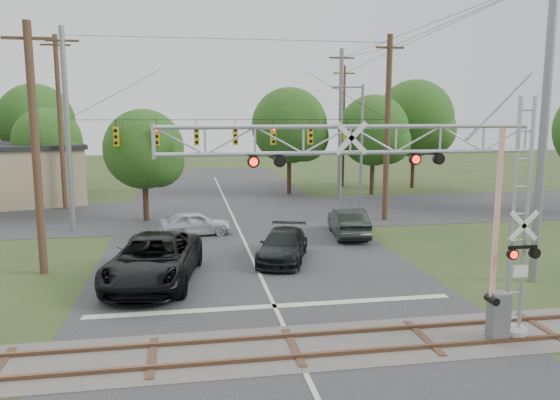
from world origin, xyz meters
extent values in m
plane|color=#2A3C1C|center=(0.00, 0.00, 0.00)|extent=(160.00, 160.00, 0.00)
cube|color=#29292C|center=(0.00, 10.00, 0.01)|extent=(14.00, 90.00, 0.02)
cube|color=#29292C|center=(0.00, 24.00, 0.01)|extent=(90.00, 12.00, 0.02)
cube|color=#4F4844|center=(0.00, 2.00, 0.02)|extent=(90.00, 3.20, 0.05)
cube|color=brown|center=(0.00, 1.28, 0.09)|extent=(90.00, 0.12, 0.14)
cube|color=brown|center=(0.00, 2.72, 0.09)|extent=(90.00, 0.12, 0.14)
cylinder|color=gray|center=(6.70, 1.70, 0.15)|extent=(0.90, 0.90, 0.30)
cube|color=silver|center=(6.65, 1.40, 2.16)|extent=(0.45, 0.03, 0.35)
cube|color=#5F6062|center=(6.10, 1.50, 0.75)|extent=(0.55, 0.45, 1.51)
cube|color=red|center=(5.85, 1.50, 3.82)|extent=(0.14, 0.09, 5.02)
cylinder|color=slate|center=(-9.50, 20.00, 5.75)|extent=(0.32, 0.32, 11.50)
cylinder|color=#3D271C|center=(9.50, 20.00, 5.75)|extent=(0.36, 0.36, 11.50)
cylinder|color=black|center=(0.00, 20.00, 6.37)|extent=(19.00, 0.03, 0.03)
cube|color=gold|center=(-6.86, 20.00, 5.42)|extent=(0.30, 0.30, 1.10)
cube|color=gold|center=(-4.57, 20.00, 5.42)|extent=(0.30, 0.30, 1.10)
cube|color=gold|center=(-2.29, 20.00, 5.42)|extent=(0.30, 0.30, 1.10)
cube|color=gold|center=(0.00, 20.00, 5.42)|extent=(0.30, 0.30, 1.10)
cube|color=gold|center=(2.29, 20.00, 5.42)|extent=(0.30, 0.30, 1.10)
cube|color=gold|center=(4.57, 20.00, 5.42)|extent=(0.30, 0.30, 1.10)
cube|color=gold|center=(6.86, 20.00, 5.42)|extent=(0.30, 0.30, 1.10)
imported|color=black|center=(-4.31, 9.05, 0.95)|extent=(4.18, 7.28, 1.91)
imported|color=black|center=(1.37, 11.49, 0.71)|extent=(3.38, 5.27, 1.42)
imported|color=silver|center=(-2.52, 17.56, 0.67)|extent=(4.10, 2.01, 1.35)
imported|color=black|center=(5.83, 15.88, 0.80)|extent=(2.25, 4.99, 1.59)
cylinder|color=slate|center=(9.76, 25.80, 4.40)|extent=(0.20, 0.20, 8.80)
cylinder|color=slate|center=(8.79, 25.80, 8.61)|extent=(1.96, 0.12, 0.12)
cube|color=#5F6062|center=(7.81, 25.80, 8.56)|extent=(0.59, 0.24, 0.15)
cylinder|color=#3D271C|center=(-11.50, 27.75, 6.02)|extent=(0.34, 0.34, 12.05)
cube|color=#3D271C|center=(-11.50, 27.75, 11.35)|extent=(2.00, 0.12, 0.12)
cylinder|color=slate|center=(9.05, 28.92, 5.82)|extent=(0.34, 0.34, 11.64)
cube|color=#3D271C|center=(9.05, 28.92, 10.94)|extent=(2.00, 0.12, 0.12)
cylinder|color=#3D271C|center=(-9.02, 11.22, 5.20)|extent=(0.34, 0.34, 10.39)
cube|color=#3D271C|center=(-9.02, 11.22, 9.69)|extent=(2.00, 0.12, 0.12)
cylinder|color=slate|center=(10.81, 6.65, 6.25)|extent=(0.34, 0.34, 12.50)
cylinder|color=#3D271C|center=(11.33, 36.00, 5.51)|extent=(0.34, 0.34, 11.01)
cube|color=#3D271C|center=(11.33, 36.00, 10.31)|extent=(2.00, 0.12, 0.12)
cylinder|color=#382419|center=(-15.83, 38.58, 2.14)|extent=(0.36, 0.36, 4.27)
sphere|color=#1E4F16|center=(-15.83, 38.58, 6.02)|extent=(6.60, 6.60, 6.60)
cylinder|color=#382419|center=(-13.22, 31.14, 1.65)|extent=(0.36, 0.36, 3.29)
sphere|color=#1E4F16|center=(-13.22, 31.14, 4.64)|extent=(5.09, 5.09, 5.09)
cylinder|color=#382419|center=(-5.51, 22.31, 1.61)|extent=(0.36, 0.36, 3.22)
sphere|color=#1E4F16|center=(-5.51, 22.31, 4.54)|extent=(4.97, 4.97, 4.97)
cylinder|color=#382419|center=(5.58, 32.19, 2.04)|extent=(0.36, 0.36, 4.07)
sphere|color=#1E4F16|center=(5.58, 32.19, 5.74)|extent=(6.30, 6.30, 6.30)
cylinder|color=#382419|center=(12.40, 30.81, 1.90)|extent=(0.36, 0.36, 3.79)
sphere|color=#1E4F16|center=(12.40, 30.81, 5.34)|extent=(5.86, 5.86, 5.86)
cylinder|color=#382419|center=(17.40, 34.06, 2.23)|extent=(0.36, 0.36, 4.46)
sphere|color=#1E4F16|center=(17.40, 34.06, 6.29)|extent=(6.90, 6.90, 6.90)
camera|label=1|loc=(-2.93, -12.62, 6.73)|focal=35.00mm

